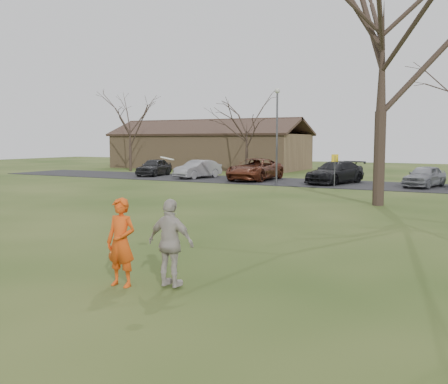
# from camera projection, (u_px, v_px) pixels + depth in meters

# --- Properties ---
(ground) EXTENTS (120.00, 120.00, 0.00)m
(ground) POSITION_uv_depth(u_px,v_px,m) (134.00, 280.00, 10.61)
(ground) COLOR #1E380F
(ground) RESTS_ON ground
(parking_strip) EXTENTS (62.00, 6.50, 0.04)m
(parking_strip) POSITION_uv_depth(u_px,v_px,m) (378.00, 186.00, 32.53)
(parking_strip) COLOR black
(parking_strip) RESTS_ON ground
(player_defender) EXTENTS (0.67, 0.46, 1.78)m
(player_defender) POSITION_uv_depth(u_px,v_px,m) (121.00, 242.00, 10.11)
(player_defender) COLOR #DF4A12
(player_defender) RESTS_ON ground
(car_0) EXTENTS (2.34, 4.35, 1.41)m
(car_0) POSITION_uv_depth(u_px,v_px,m) (154.00, 167.00, 41.41)
(car_0) COLOR #252527
(car_0) RESTS_ON parking_strip
(car_1) EXTENTS (2.18, 4.36, 1.37)m
(car_1) POSITION_uv_depth(u_px,v_px,m) (198.00, 169.00, 38.84)
(car_1) COLOR gray
(car_1) RESTS_ON parking_strip
(car_2) EXTENTS (2.67, 5.67, 1.57)m
(car_2) POSITION_uv_depth(u_px,v_px,m) (255.00, 169.00, 36.73)
(car_2) COLOR #5A2615
(car_2) RESTS_ON parking_strip
(car_3) EXTENTS (3.40, 5.50, 1.49)m
(car_3) POSITION_uv_depth(u_px,v_px,m) (335.00, 172.00, 33.91)
(car_3) COLOR black
(car_3) RESTS_ON parking_strip
(car_4) EXTENTS (2.51, 4.22, 1.35)m
(car_4) POSITION_uv_depth(u_px,v_px,m) (425.00, 176.00, 31.29)
(car_4) COLOR gray
(car_4) RESTS_ON parking_strip
(catching_play) EXTENTS (1.02, 0.43, 2.58)m
(catching_play) POSITION_uv_depth(u_px,v_px,m) (171.00, 243.00, 9.92)
(catching_play) COLOR #B3A8A1
(catching_play) RESTS_ON ground
(building) EXTENTS (20.60, 8.50, 5.14)m
(building) POSITION_uv_depth(u_px,v_px,m) (209.00, 150.00, 53.13)
(building) COLOR #8C6D4C
(building) RESTS_ON ground
(lamp_post) EXTENTS (0.34, 0.34, 6.27)m
(lamp_post) POSITION_uv_depth(u_px,v_px,m) (277.00, 124.00, 32.75)
(lamp_post) COLOR #47474C
(lamp_post) RESTS_ON ground
(sign_yellow) EXTENTS (0.35, 0.35, 2.08)m
(sign_yellow) POSITION_uv_depth(u_px,v_px,m) (335.00, 165.00, 30.70)
(sign_yellow) COLOR #47474C
(sign_yellow) RESTS_ON ground
(big_tree) EXTENTS (9.00, 9.00, 14.00)m
(big_tree) POSITION_uv_depth(u_px,v_px,m) (383.00, 47.00, 22.11)
(big_tree) COLOR #352821
(big_tree) RESTS_ON ground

